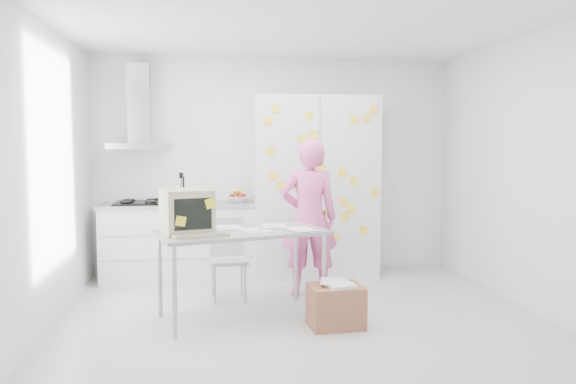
{
  "coord_description": "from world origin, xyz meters",
  "views": [
    {
      "loc": [
        -0.85,
        -5.09,
        1.64
      ],
      "look_at": [
        -0.01,
        0.75,
        1.12
      ],
      "focal_mm": 35.0,
      "sensor_mm": 36.0,
      "label": 1
    }
  ],
  "objects": [
    {
      "name": "person",
      "position": [
        0.21,
        0.75,
        0.84
      ],
      "size": [
        0.64,
        0.44,
        1.68
      ],
      "primitive_type": "imported",
      "rotation": [
        0.0,
        0.0,
        3.08
      ],
      "color": "#E95AA6",
      "rests_on": "ground"
    },
    {
      "name": "tall_cabinet",
      "position": [
        0.45,
        1.67,
        1.1
      ],
      "size": [
        1.5,
        0.68,
        2.2
      ],
      "color": "silver",
      "rests_on": "ground"
    },
    {
      "name": "ceiling",
      "position": [
        0.0,
        0.0,
        2.7
      ],
      "size": [
        4.5,
        4.0,
        0.02
      ],
      "primitive_type": "cube",
      "color": "white",
      "rests_on": "walls"
    },
    {
      "name": "chair",
      "position": [
        -0.65,
        0.76,
        0.48
      ],
      "size": [
        0.4,
        0.4,
        0.85
      ],
      "rotation": [
        0.0,
        0.0,
        0.05
      ],
      "color": "#ABACAA",
      "rests_on": "ground"
    },
    {
      "name": "range_hood",
      "position": [
        -1.65,
        1.84,
        1.96
      ],
      "size": [
        0.7,
        0.48,
        1.01
      ],
      "color": "silver",
      "rests_on": "walls"
    },
    {
      "name": "walls",
      "position": [
        0.0,
        0.72,
        1.35
      ],
      "size": [
        4.52,
        4.01,
        2.7
      ],
      "color": "white",
      "rests_on": "ground"
    },
    {
      "name": "cardboard_box",
      "position": [
        0.27,
        -0.31,
        0.19
      ],
      "size": [
        0.49,
        0.4,
        0.41
      ],
      "rotation": [
        0.0,
        0.0,
        0.06
      ],
      "color": "#965B41",
      "rests_on": "ground"
    },
    {
      "name": "floor",
      "position": [
        0.0,
        0.0,
        -0.01
      ],
      "size": [
        4.5,
        4.0,
        0.02
      ],
      "primitive_type": "cube",
      "color": "silver",
      "rests_on": "ground"
    },
    {
      "name": "desk",
      "position": [
        -0.86,
        0.02,
        0.93
      ],
      "size": [
        1.68,
        1.15,
        1.22
      ],
      "rotation": [
        0.0,
        0.0,
        0.27
      ],
      "color": "gray",
      "rests_on": "ground"
    },
    {
      "name": "counter_run",
      "position": [
        -1.2,
        1.7,
        0.47
      ],
      "size": [
        1.84,
        0.63,
        1.28
      ],
      "color": "white",
      "rests_on": "ground"
    }
  ]
}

